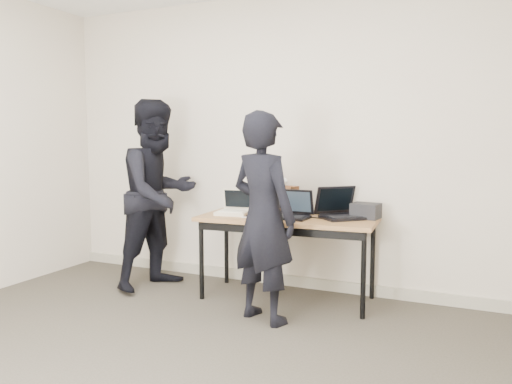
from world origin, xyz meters
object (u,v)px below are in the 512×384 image
Objects in this scene: laptop_beige at (234,209)px; laptop_center at (292,212)px; desk at (287,224)px; leather_satchel at (277,198)px; laptop_right at (341,211)px; person_observer at (159,194)px; equipment_box at (366,211)px; person_typist at (263,217)px.

laptop_center is at bearing -4.99° from laptop_beige.
leather_satchel is at bearing 124.96° from desk.
laptop_right is at bearing 4.01° from laptop_beige.
laptop_center is at bearing -27.08° from desk.
laptop_beige is at bearing -67.57° from person_observer.
laptop_right is at bearing -164.30° from equipment_box.
laptop_beige is 1.38× the size of equipment_box.
equipment_box is at bearing -27.51° from laptop_right.
laptop_center is 0.61m from equipment_box.
desk is 4.03× the size of leather_satchel.
laptop_right is at bearing -102.22° from person_typist.
laptop_beige is 0.93m from laptop_right.
laptop_beige is 0.19× the size of person_typist.
laptop_center reaches higher than equipment_box.
desk is 5.05× the size of laptop_beige.
person_observer reaches higher than laptop_center.
laptop_beige is at bearing -176.44° from laptop_center.
person_typist is (-0.04, -0.52, 0.02)m from laptop_center.
person_typist is at bearing -92.53° from person_observer.
leather_satchel reaches higher than laptop_beige.
laptop_center is at bearing -69.34° from person_observer.
equipment_box is 0.96m from person_typist.
laptop_right is at bearing -0.35° from leather_satchel.
equipment_box reaches higher than desk.
laptop_center is 0.35m from leather_satchel.
person_observer is (-1.22, -0.13, 0.21)m from desk.
laptop_right is 1.29× the size of leather_satchel.
person_observer reaches higher than laptop_beige.
equipment_box is at bearing 22.01° from laptop_center.
person_observer is at bearing 145.88° from laptop_right.
laptop_beige is 0.62× the size of laptop_right.
person_typist is at bearing -92.38° from desk.
equipment_box is (0.81, -0.04, -0.06)m from leather_satchel.
person_typist is at bearing -93.60° from laptop_center.
equipment_box is 0.13× the size of person_observer.
equipment_box is (0.20, 0.06, 0.00)m from laptop_right.
person_typist is (-0.62, -0.73, 0.01)m from equipment_box.
equipment_box is (0.63, 0.19, 0.12)m from desk.
desk is 0.50m from laptop_beige.
laptop_center is (0.06, -0.02, 0.11)m from desk.
laptop_right is (0.91, 0.18, 0.02)m from laptop_beige.
person_typist is 0.91× the size of person_observer.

